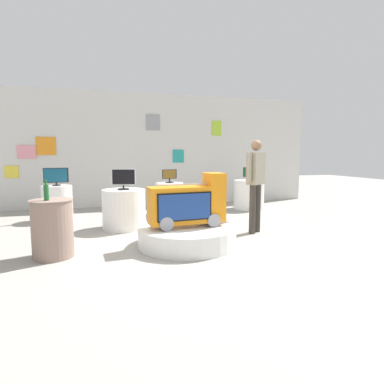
{
  "coord_description": "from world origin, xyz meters",
  "views": [
    {
      "loc": [
        -1.19,
        -4.91,
        1.49
      ],
      "look_at": [
        0.29,
        0.45,
        0.83
      ],
      "focal_mm": 29.53,
      "sensor_mm": 36.0,
      "label": 1
    }
  ],
  "objects_px": {
    "main_display_pedestal": "(187,236)",
    "novelty_firetruck_tv": "(189,205)",
    "tv_on_center_rear": "(56,176)",
    "side_table_round": "(53,228)",
    "display_pedestal_left_rear": "(170,199)",
    "bottle_on_side_table": "(46,192)",
    "display_pedestal_far_right": "(249,195)",
    "tv_on_far_right": "(249,173)",
    "display_pedestal_right_rear": "(124,209)",
    "tv_on_left_rear": "(169,176)",
    "tv_on_right_rear": "(123,179)",
    "shopper_browsing_near_truck": "(256,179)",
    "display_pedestal_center_rear": "(57,203)"
  },
  "relations": [
    {
      "from": "novelty_firetruck_tv",
      "to": "display_pedestal_center_rear",
      "type": "xyz_separation_m",
      "value": [
        -2.36,
        2.72,
        -0.28
      ]
    },
    {
      "from": "main_display_pedestal",
      "to": "novelty_firetruck_tv",
      "type": "bearing_deg",
      "value": -9.97
    },
    {
      "from": "novelty_firetruck_tv",
      "to": "tv_on_right_rear",
      "type": "distance_m",
      "value": 1.82
    },
    {
      "from": "tv_on_center_rear",
      "to": "bottle_on_side_table",
      "type": "xyz_separation_m",
      "value": [
        0.26,
        -2.86,
        -0.05
      ]
    },
    {
      "from": "novelty_firetruck_tv",
      "to": "side_table_round",
      "type": "height_order",
      "value": "novelty_firetruck_tv"
    },
    {
      "from": "tv_on_left_rear",
      "to": "side_table_round",
      "type": "height_order",
      "value": "tv_on_left_rear"
    },
    {
      "from": "tv_on_left_rear",
      "to": "shopper_browsing_near_truck",
      "type": "bearing_deg",
      "value": -62.12
    },
    {
      "from": "display_pedestal_left_rear",
      "to": "bottle_on_side_table",
      "type": "distance_m",
      "value": 3.77
    },
    {
      "from": "side_table_round",
      "to": "shopper_browsing_near_truck",
      "type": "bearing_deg",
      "value": 9.03
    },
    {
      "from": "tv_on_right_rear",
      "to": "tv_on_far_right",
      "type": "relative_size",
      "value": 1.28
    },
    {
      "from": "tv_on_left_rear",
      "to": "side_table_round",
      "type": "distance_m",
      "value": 3.68
    },
    {
      "from": "tv_on_left_rear",
      "to": "tv_on_far_right",
      "type": "relative_size",
      "value": 1.01
    },
    {
      "from": "tv_on_left_rear",
      "to": "display_pedestal_far_right",
      "type": "height_order",
      "value": "tv_on_left_rear"
    },
    {
      "from": "main_display_pedestal",
      "to": "novelty_firetruck_tv",
      "type": "distance_m",
      "value": 0.52
    },
    {
      "from": "main_display_pedestal",
      "to": "display_pedestal_far_right",
      "type": "bearing_deg",
      "value": 49.47
    },
    {
      "from": "main_display_pedestal",
      "to": "display_pedestal_far_right",
      "type": "distance_m",
      "value": 3.91
    },
    {
      "from": "tv_on_center_rear",
      "to": "side_table_round",
      "type": "xyz_separation_m",
      "value": [
        0.31,
        -2.79,
        -0.58
      ]
    },
    {
      "from": "display_pedestal_center_rear",
      "to": "shopper_browsing_near_truck",
      "type": "height_order",
      "value": "shopper_browsing_near_truck"
    },
    {
      "from": "display_pedestal_left_rear",
      "to": "tv_on_left_rear",
      "type": "height_order",
      "value": "tv_on_left_rear"
    },
    {
      "from": "main_display_pedestal",
      "to": "display_pedestal_right_rear",
      "type": "relative_size",
      "value": 1.87
    },
    {
      "from": "tv_on_left_rear",
      "to": "tv_on_center_rear",
      "type": "height_order",
      "value": "tv_on_center_rear"
    },
    {
      "from": "tv_on_center_rear",
      "to": "bottle_on_side_table",
      "type": "height_order",
      "value": "tv_on_center_rear"
    },
    {
      "from": "display_pedestal_far_right",
      "to": "tv_on_far_right",
      "type": "relative_size",
      "value": 2.22
    },
    {
      "from": "tv_on_right_rear",
      "to": "bottle_on_side_table",
      "type": "height_order",
      "value": "tv_on_right_rear"
    },
    {
      "from": "tv_on_far_right",
      "to": "main_display_pedestal",
      "type": "bearing_deg",
      "value": -130.56
    },
    {
      "from": "tv_on_far_right",
      "to": "bottle_on_side_table",
      "type": "height_order",
      "value": "tv_on_far_right"
    },
    {
      "from": "tv_on_left_rear",
      "to": "display_pedestal_left_rear",
      "type": "bearing_deg",
      "value": 77.3
    },
    {
      "from": "novelty_firetruck_tv",
      "to": "tv_on_right_rear",
      "type": "xyz_separation_m",
      "value": [
        -0.95,
        1.51,
        0.34
      ]
    },
    {
      "from": "display_pedestal_right_rear",
      "to": "shopper_browsing_near_truck",
      "type": "distance_m",
      "value": 2.68
    },
    {
      "from": "main_display_pedestal",
      "to": "novelty_firetruck_tv",
      "type": "xyz_separation_m",
      "value": [
        0.03,
        -0.0,
        0.52
      ]
    },
    {
      "from": "display_pedestal_far_right",
      "to": "shopper_browsing_near_truck",
      "type": "relative_size",
      "value": 0.47
    },
    {
      "from": "tv_on_center_rear",
      "to": "main_display_pedestal",
      "type": "bearing_deg",
      "value": -49.23
    },
    {
      "from": "display_pedestal_center_rear",
      "to": "tv_on_right_rear",
      "type": "bearing_deg",
      "value": -40.5
    },
    {
      "from": "display_pedestal_far_right",
      "to": "side_table_round",
      "type": "xyz_separation_m",
      "value": [
        -4.57,
        -3.04,
        0.04
      ]
    },
    {
      "from": "display_pedestal_left_rear",
      "to": "side_table_round",
      "type": "relative_size",
      "value": 0.94
    },
    {
      "from": "main_display_pedestal",
      "to": "bottle_on_side_table",
      "type": "bearing_deg",
      "value": -176.01
    },
    {
      "from": "tv_on_far_right",
      "to": "side_table_round",
      "type": "relative_size",
      "value": 0.44
    },
    {
      "from": "tv_on_right_rear",
      "to": "tv_on_left_rear",
      "type": "bearing_deg",
      "value": 46.2
    },
    {
      "from": "display_pedestal_right_rear",
      "to": "bottle_on_side_table",
      "type": "bearing_deg",
      "value": -124.88
    },
    {
      "from": "tv_on_center_rear",
      "to": "display_pedestal_far_right",
      "type": "height_order",
      "value": "tv_on_center_rear"
    },
    {
      "from": "shopper_browsing_near_truck",
      "to": "display_pedestal_left_rear",
      "type": "bearing_deg",
      "value": 117.82
    },
    {
      "from": "display_pedestal_far_right",
      "to": "bottle_on_side_table",
      "type": "relative_size",
      "value": 2.78
    },
    {
      "from": "display_pedestal_far_right",
      "to": "tv_on_far_right",
      "type": "bearing_deg",
      "value": -97.86
    },
    {
      "from": "novelty_firetruck_tv",
      "to": "bottle_on_side_table",
      "type": "relative_size",
      "value": 4.3
    },
    {
      "from": "side_table_round",
      "to": "bottle_on_side_table",
      "type": "distance_m",
      "value": 0.54
    },
    {
      "from": "tv_on_right_rear",
      "to": "bottle_on_side_table",
      "type": "xyz_separation_m",
      "value": [
        -1.16,
        -1.65,
        -0.05
      ]
    },
    {
      "from": "display_pedestal_far_right",
      "to": "tv_on_center_rear",
      "type": "bearing_deg",
      "value": -177.0
    },
    {
      "from": "display_pedestal_right_rear",
      "to": "display_pedestal_far_right",
      "type": "relative_size",
      "value": 1.04
    },
    {
      "from": "tv_on_center_rear",
      "to": "tv_on_right_rear",
      "type": "bearing_deg",
      "value": -40.39
    },
    {
      "from": "tv_on_far_right",
      "to": "bottle_on_side_table",
      "type": "xyz_separation_m",
      "value": [
        -4.61,
        -3.11,
        -0.02
      ]
    }
  ]
}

